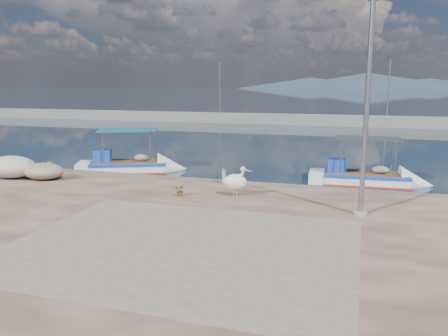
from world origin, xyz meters
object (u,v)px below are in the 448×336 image
boat_left (128,168)px  boat_right (364,180)px  bollard_near (224,175)px  lamp_post (366,114)px  pelican (236,182)px

boat_left → boat_right: (12.42, 0.70, -0.01)m
boat_left → boat_right: size_ratio=1.07×
boat_right → bollard_near: 7.13m
boat_left → lamp_post: lamp_post is taller
boat_right → bollard_near: size_ratio=7.87×
boat_left → pelican: boat_left is taller
boat_left → boat_right: 12.44m
bollard_near → pelican: bearing=-60.7°
pelican → bollard_near: pelican is taller
pelican → lamp_post: bearing=2.3°
boat_right → lamp_post: size_ratio=0.79×
pelican → bollard_near: 2.22m
lamp_post → bollard_near: size_ratio=9.98×
boat_left → bollard_near: size_ratio=8.41×
boat_right → bollard_near: bearing=-148.2°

